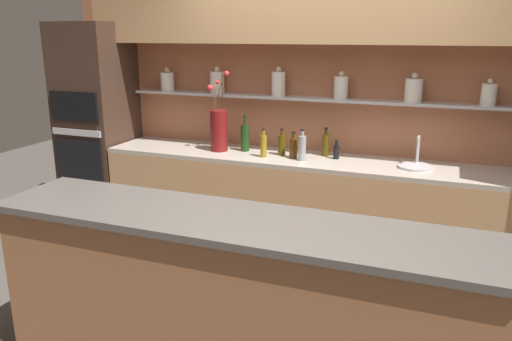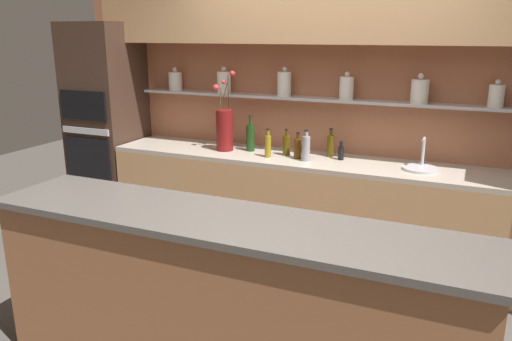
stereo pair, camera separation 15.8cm
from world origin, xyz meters
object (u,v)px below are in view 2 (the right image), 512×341
bottle_spirit_2 (306,148)px  bottle_spirit_4 (298,148)px  bottle_wine_0 (250,137)px  bottle_sauce_5 (341,152)px  bottle_oil_6 (330,145)px  bottle_oil_3 (286,145)px  sink_fixture (421,167)px  oven_tower (107,127)px  bottle_oil_1 (268,145)px  flower_vase (224,129)px

bottle_spirit_2 → bottle_spirit_4: (-0.09, 0.06, -0.02)m
bottle_wine_0 → bottle_sauce_5: size_ratio=2.02×
bottle_sauce_5 → bottle_oil_6: bottle_oil_6 is taller
bottle_spirit_2 → bottle_oil_6: bearing=57.5°
bottle_sauce_5 → bottle_wine_0: bearing=-179.5°
bottle_sauce_5 → bottle_oil_3: bearing=-175.6°
sink_fixture → bottle_spirit_4: 1.02m
sink_fixture → bottle_spirit_4: sink_fixture is taller
bottle_wine_0 → oven_tower: bearing=-177.7°
bottle_spirit_4 → bottle_oil_6: 0.30m
sink_fixture → bottle_spirit_2: bearing=-173.9°
bottle_oil_6 → oven_tower: bearing=-176.4°
oven_tower → sink_fixture: 3.10m
bottle_oil_1 → bottle_spirit_2: bottle_spirit_2 is taller
bottle_wine_0 → bottle_spirit_4: size_ratio=1.43×
flower_vase → bottle_oil_1: size_ratio=2.86×
sink_fixture → flower_vase: bearing=-179.2°
bottle_oil_1 → bottle_oil_3: bearing=45.7°
flower_vase → bottle_spirit_2: bearing=-5.3°
bottle_wine_0 → bottle_spirit_2: bottle_wine_0 is taller
sink_fixture → bottle_spirit_4: bearing=-177.6°
bottle_oil_3 → bottle_spirit_4: size_ratio=1.03×
oven_tower → sink_fixture: size_ratio=7.46×
flower_vase → bottle_spirit_4: (0.72, -0.02, -0.11)m
bottle_oil_3 → oven_tower: bearing=-179.0°
bottle_spirit_2 → bottle_oil_6: 0.28m
flower_vase → bottle_oil_3: bearing=4.4°
bottle_spirit_2 → bottle_oil_3: (-0.22, 0.12, -0.02)m
bottle_wine_0 → bottle_spirit_2: size_ratio=1.23×
flower_vase → bottle_sauce_5: size_ratio=4.42×
flower_vase → bottle_spirit_2: size_ratio=2.68×
bottle_wine_0 → sink_fixture: bearing=-2.0°
sink_fixture → bottle_sauce_5: 0.67m
bottle_wine_0 → bottle_spirit_4: (0.49, -0.09, -0.03)m
bottle_oil_3 → bottle_spirit_4: (0.13, -0.06, -0.00)m
bottle_oil_1 → bottle_sauce_5: 0.63m
bottle_oil_3 → bottle_spirit_2: bearing=-28.8°
bottle_oil_1 → bottle_oil_3: size_ratio=1.06×
bottle_spirit_2 → bottle_sauce_5: (0.26, 0.16, -0.05)m
bottle_spirit_2 → bottle_oil_1: bearing=-179.0°
bottle_oil_1 → bottle_spirit_2: (0.35, 0.01, 0.01)m
oven_tower → bottle_spirit_2: (2.18, -0.09, -0.00)m
bottle_oil_1 → bottle_sauce_5: (0.61, 0.16, -0.04)m
bottle_spirit_4 → bottle_wine_0: bearing=169.2°
bottle_oil_1 → bottle_oil_6: (0.49, 0.24, -0.00)m
flower_vase → bottle_oil_6: size_ratio=2.87×
flower_vase → bottle_oil_1: flower_vase is taller
flower_vase → bottle_oil_3: size_ratio=3.02×
flower_vase → sink_fixture: 1.75m
sink_fixture → bottle_spirit_2: (-0.93, -0.10, 0.09)m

